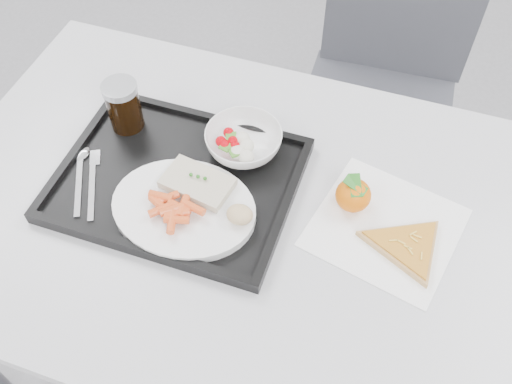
% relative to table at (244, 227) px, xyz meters
% --- Properties ---
extents(table, '(1.20, 0.80, 0.75)m').
position_rel_table_xyz_m(table, '(0.00, 0.00, 0.00)').
color(table, silver).
rests_on(table, ground).
extents(chair, '(0.44, 0.44, 0.93)m').
position_rel_table_xyz_m(chair, '(0.17, 0.71, -0.15)').
color(chair, '#3D3E45').
rests_on(chair, ground).
extents(tray, '(0.45, 0.35, 0.03)m').
position_rel_table_xyz_m(tray, '(-0.14, 0.01, 0.08)').
color(tray, black).
rests_on(tray, table).
extents(dinner_plate, '(0.27, 0.27, 0.02)m').
position_rel_table_xyz_m(dinner_plate, '(-0.10, -0.05, 0.09)').
color(dinner_plate, white).
rests_on(dinner_plate, tray).
extents(fish_fillet, '(0.14, 0.10, 0.02)m').
position_rel_table_xyz_m(fish_fillet, '(-0.09, -0.00, 0.11)').
color(fish_fillet, beige).
rests_on(fish_fillet, dinner_plate).
extents(bread_roll, '(0.06, 0.05, 0.03)m').
position_rel_table_xyz_m(bread_roll, '(0.01, -0.05, 0.12)').
color(bread_roll, '#E4BB82').
rests_on(bread_roll, dinner_plate).
extents(salad_bowl, '(0.15, 0.15, 0.05)m').
position_rel_table_xyz_m(salad_bowl, '(-0.04, 0.13, 0.11)').
color(salad_bowl, white).
rests_on(salad_bowl, tray).
extents(cola_glass, '(0.07, 0.07, 0.11)m').
position_rel_table_xyz_m(cola_glass, '(-0.29, 0.11, 0.14)').
color(cola_glass, black).
rests_on(cola_glass, tray).
extents(cutlery, '(0.12, 0.16, 0.01)m').
position_rel_table_xyz_m(cutlery, '(-0.31, -0.03, 0.08)').
color(cutlery, silver).
rests_on(cutlery, tray).
extents(napkin, '(0.30, 0.29, 0.00)m').
position_rel_table_xyz_m(napkin, '(0.26, 0.04, 0.07)').
color(napkin, white).
rests_on(napkin, table).
extents(tangerine, '(0.07, 0.07, 0.07)m').
position_rel_table_xyz_m(tangerine, '(0.19, 0.07, 0.10)').
color(tangerine, orange).
rests_on(tangerine, napkin).
extents(pizza_slice, '(0.19, 0.19, 0.02)m').
position_rel_table_xyz_m(pizza_slice, '(0.31, 0.01, 0.08)').
color(pizza_slice, tan).
rests_on(pizza_slice, napkin).
extents(carrot_pile, '(0.11, 0.09, 0.02)m').
position_rel_table_xyz_m(carrot_pile, '(-0.11, -0.07, 0.11)').
color(carrot_pile, '#E75522').
rests_on(carrot_pile, dinner_plate).
extents(salad_contents, '(0.09, 0.07, 0.03)m').
position_rel_table_xyz_m(salad_contents, '(-0.05, 0.10, 0.12)').
color(salad_contents, '#BF0009').
rests_on(salad_contents, salad_bowl).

